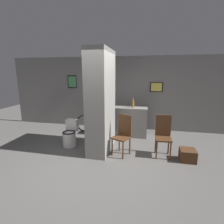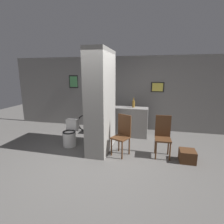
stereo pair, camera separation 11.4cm
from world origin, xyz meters
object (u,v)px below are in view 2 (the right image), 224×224
object	(u,v)px
toilet	(70,135)
bicycle	(100,124)
chair_near_pillar	(122,133)
chair_by_doorway	(163,135)
bottle_tall	(133,104)

from	to	relation	value
toilet	bicycle	distance (m)	1.31
chair_near_pillar	chair_by_doorway	bearing A→B (deg)	32.26
toilet	chair_by_doorway	bearing A→B (deg)	-2.03
toilet	chair_near_pillar	world-z (taller)	chair_near_pillar
bottle_tall	chair_by_doorway	bearing A→B (deg)	-55.85
bicycle	toilet	bearing A→B (deg)	-113.46
toilet	bottle_tall	world-z (taller)	bottle_tall
toilet	bottle_tall	xyz separation A→B (m)	(1.65, 1.19, 0.76)
bottle_tall	bicycle	bearing A→B (deg)	179.79
bicycle	chair_by_doorway	bearing A→B (deg)	-32.77
chair_near_pillar	bicycle	size ratio (longest dim) A/B	0.61
toilet	bottle_tall	size ratio (longest dim) A/B	2.15
toilet	bottle_tall	distance (m)	2.17
chair_near_pillar	bottle_tall	world-z (taller)	bottle_tall
chair_near_pillar	toilet	bearing A→B (deg)	-163.81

